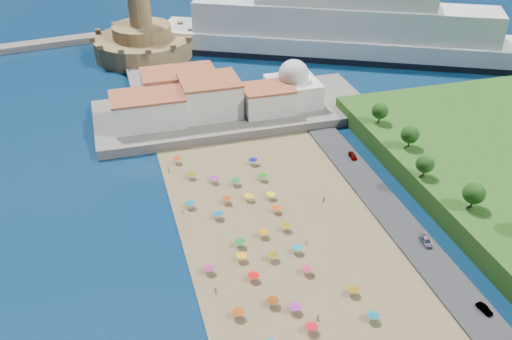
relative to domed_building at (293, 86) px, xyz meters
name	(u,v)px	position (x,y,z in m)	size (l,w,h in m)	color
ground	(270,259)	(-30.00, -71.00, -8.97)	(700.00, 700.00, 0.00)	#071938
terrace	(233,111)	(-20.00, 2.00, -7.47)	(90.00, 36.00, 3.00)	#59544C
jetty	(153,80)	(-42.00, 37.00, -7.77)	(18.00, 70.00, 2.40)	#59544C
waterfront_buildings	(193,97)	(-33.05, 2.64, -1.10)	(57.00, 29.00, 11.00)	silver
domed_building	(293,86)	(0.00, 0.00, 0.00)	(16.00, 16.00, 15.00)	silver
fortress	(143,40)	(-42.00, 67.00, -2.29)	(40.00, 40.00, 32.40)	#94774A
cruise_ship	(343,32)	(36.89, 44.75, 0.95)	(147.40, 88.50, 33.50)	black
beach_parasols	(274,276)	(-31.60, -78.87, -6.83)	(30.38, 116.08, 2.20)	gray
beachgoers	(258,266)	(-33.44, -73.77, -7.85)	(38.16, 99.73, 1.89)	tan
parked_cars	(435,251)	(6.00, -80.00, -7.60)	(2.46, 85.07, 1.42)	gray
hillside_trees	(504,218)	(19.31, -83.33, 1.13)	(15.80, 109.62, 7.67)	#382314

